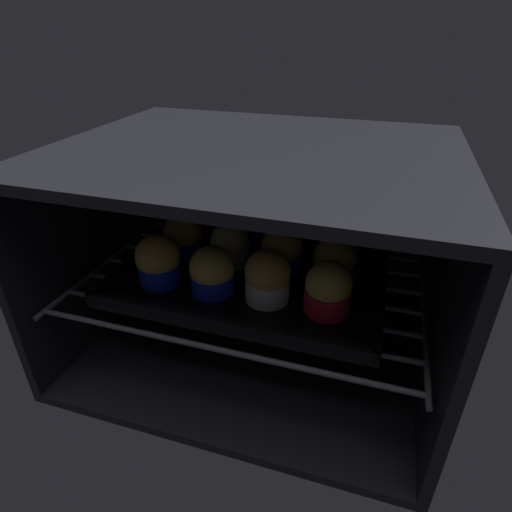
{
  "coord_description": "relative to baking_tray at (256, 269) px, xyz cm",
  "views": [
    {
      "loc": [
        18.28,
        -35.86,
        51.73
      ],
      "look_at": [
        0.0,
        22.24,
        17.28
      ],
      "focal_mm": 29.6,
      "sensor_mm": 36.0,
      "label": 1
    }
  ],
  "objects": [
    {
      "name": "muffin_row2_col0",
      "position": [
        -13.38,
        8.75,
        3.96
      ],
      "size": [
        6.81,
        6.81,
        7.77
      ],
      "color": "#1928B7",
      "rests_on": "baking_tray"
    },
    {
      "name": "muffin_row0_col3",
      "position": [
        13.21,
        -8.49,
        4.07
      ],
      "size": [
        6.52,
        6.52,
        7.76
      ],
      "color": "red",
      "rests_on": "baking_tray"
    },
    {
      "name": "muffin_row1_col2",
      "position": [
        4.36,
        0.1,
        4.26
      ],
      "size": [
        6.61,
        6.61,
        7.96
      ],
      "color": "#1928B7",
      "rests_on": "baking_tray"
    },
    {
      "name": "muffin_row1_col1",
      "position": [
        -4.66,
        0.2,
        3.82
      ],
      "size": [
        6.52,
        6.52,
        7.74
      ],
      "color": "silver",
      "rests_on": "baking_tray"
    },
    {
      "name": "muffin_row2_col3",
      "position": [
        13.0,
        8.22,
        4.15
      ],
      "size": [
        6.52,
        6.52,
        7.71
      ],
      "color": "#0C8C84",
      "rests_on": "baking_tray"
    },
    {
      "name": "muffin_row1_col3",
      "position": [
        12.89,
        -0.29,
        4.0
      ],
      "size": [
        6.66,
        6.66,
        7.67
      ],
      "color": "#7A238C",
      "rests_on": "baking_tray"
    },
    {
      "name": "muffin_row0_col1",
      "position": [
        -4.13,
        -8.81,
        3.92
      ],
      "size": [
        6.8,
        6.8,
        7.5
      ],
      "color": "#1928B7",
      "rests_on": "baking_tray"
    },
    {
      "name": "muffin_row2_col1",
      "position": [
        -4.53,
        8.88,
        4.27
      ],
      "size": [
        6.73,
        6.73,
        8.08
      ],
      "color": "#1928B7",
      "rests_on": "baking_tray"
    },
    {
      "name": "muffin_row2_col2",
      "position": [
        4.36,
        8.63,
        4.13
      ],
      "size": [
        6.52,
        6.52,
        7.86
      ],
      "color": "#1928B7",
      "rests_on": "baking_tray"
    },
    {
      "name": "oven_cavity",
      "position": [
        0.0,
        4.01,
        2.33
      ],
      "size": [
        59.0,
        47.0,
        37.0
      ],
      "color": "black",
      "rests_on": "ground"
    },
    {
      "name": "muffin_row1_col0",
      "position": [
        -13.3,
        0.33,
        3.97
      ],
      "size": [
        6.8,
        6.8,
        7.64
      ],
      "color": "#1928B7",
      "rests_on": "baking_tray"
    },
    {
      "name": "muffin_row0_col0",
      "position": [
        -13.05,
        -8.85,
        4.26
      ],
      "size": [
        7.0,
        7.0,
        8.09
      ],
      "color": "#1928B7",
      "rests_on": "baking_tray"
    },
    {
      "name": "muffin_row0_col2",
      "position": [
        4.36,
        -8.3,
        4.24
      ],
      "size": [
        6.7,
        6.7,
        8.04
      ],
      "color": "silver",
      "rests_on": "baking_tray"
    },
    {
      "name": "oven_rack",
      "position": [
        0.0,
        -0.24,
        -1.07
      ],
      "size": [
        54.8,
        42.0,
        0.8
      ],
      "color": "#51515B",
      "rests_on": "oven_cavity"
    },
    {
      "name": "baking_tray",
      "position": [
        0.0,
        0.0,
        0.0
      ],
      "size": [
        42.41,
        33.76,
        2.2
      ],
      "color": "black",
      "rests_on": "oven_rack"
    }
  ]
}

